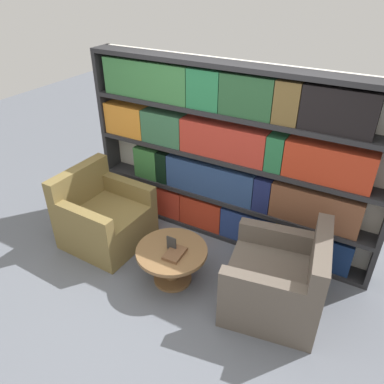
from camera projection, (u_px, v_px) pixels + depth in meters
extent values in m
plane|color=slate|center=(168.00, 304.00, 3.70)|extent=(14.00, 14.00, 0.00)
cube|color=silver|center=(233.00, 155.00, 4.21)|extent=(3.38, 0.05, 2.06)
cube|color=#262628|center=(111.00, 130.00, 4.81)|extent=(0.05, 0.30, 2.06)
cube|color=#262628|center=(224.00, 231.00, 4.65)|extent=(3.28, 0.30, 0.05)
cube|color=#262628|center=(226.00, 198.00, 4.39)|extent=(3.28, 0.30, 0.05)
cube|color=#262628|center=(229.00, 159.00, 4.12)|extent=(3.28, 0.30, 0.05)
cube|color=#262628|center=(231.00, 114.00, 3.85)|extent=(3.28, 0.30, 0.05)
cube|color=#262628|center=(234.00, 65.00, 3.59)|extent=(3.28, 0.30, 0.05)
cube|color=#B83220|center=(159.00, 197.00, 4.91)|extent=(0.76, 0.20, 0.39)
cube|color=#B5311B|center=(203.00, 211.00, 4.64)|extent=(0.55, 0.20, 0.39)
cube|color=navy|center=(248.00, 226.00, 4.39)|extent=(0.64, 0.20, 0.39)
cube|color=gold|center=(282.00, 236.00, 4.21)|extent=(0.16, 0.20, 0.39)
cube|color=navy|center=(320.00, 248.00, 4.04)|extent=(0.67, 0.20, 0.39)
cube|color=#337035|center=(149.00, 162.00, 4.70)|extent=(0.32, 0.20, 0.40)
cube|color=black|center=(165.00, 166.00, 4.60)|extent=(0.15, 0.20, 0.40)
cube|color=navy|center=(211.00, 179.00, 4.34)|extent=(1.10, 0.20, 0.40)
cube|color=navy|center=(264.00, 193.00, 4.07)|extent=(0.19, 0.20, 0.40)
cube|color=brown|center=(315.00, 207.00, 3.84)|extent=(0.91, 0.20, 0.40)
cube|color=orange|center=(127.00, 119.00, 4.55)|extent=(0.54, 0.20, 0.38)
cube|color=#346645|center=(164.00, 128.00, 4.33)|extent=(0.52, 0.20, 0.38)
cube|color=#B43325|center=(224.00, 141.00, 4.01)|extent=(0.98, 0.20, 0.38)
cube|color=#25693D|center=(276.00, 153.00, 3.77)|extent=(0.18, 0.20, 0.38)
cube|color=#B1321A|center=(329.00, 164.00, 3.55)|extent=(0.84, 0.20, 0.38)
cube|color=#37743D|center=(148.00, 79.00, 4.13)|extent=(1.08, 0.20, 0.41)
cube|color=#267445|center=(206.00, 89.00, 3.83)|extent=(0.36, 0.20, 0.41)
cube|color=#26512E|center=(248.00, 95.00, 3.63)|extent=(0.55, 0.20, 0.41)
cube|color=brown|center=(289.00, 102.00, 3.47)|extent=(0.24, 0.20, 0.41)
cube|color=black|center=(339.00, 110.00, 3.28)|extent=(0.65, 0.20, 0.41)
cube|color=olive|center=(107.00, 225.00, 4.43)|extent=(0.89, 0.89, 0.46)
cube|color=olive|center=(79.00, 185.00, 4.35)|extent=(0.17, 0.87, 0.43)
cube|color=olive|center=(84.00, 220.00, 3.95)|extent=(0.72, 0.14, 0.21)
cube|color=olive|center=(129.00, 189.00, 4.49)|extent=(0.72, 0.14, 0.21)
cube|color=brown|center=(272.00, 288.00, 3.58)|extent=(0.99, 0.99, 0.46)
cube|color=brown|center=(320.00, 261.00, 3.24)|extent=(0.28, 0.87, 0.43)
cube|color=brown|center=(275.00, 236.00, 3.72)|extent=(0.73, 0.24, 0.21)
cube|color=brown|center=(261.00, 288.00, 3.13)|extent=(0.73, 0.24, 0.21)
cylinder|color=brown|center=(172.00, 266.00, 3.89)|extent=(0.13, 0.13, 0.37)
cylinder|color=brown|center=(173.00, 278.00, 3.98)|extent=(0.40, 0.40, 0.03)
cylinder|color=brown|center=(172.00, 251.00, 3.78)|extent=(0.73, 0.73, 0.04)
cube|color=black|center=(172.00, 249.00, 3.77)|extent=(0.06, 0.06, 0.01)
cube|color=#2D2D2D|center=(171.00, 244.00, 3.73)|extent=(0.11, 0.01, 0.16)
cube|color=brown|center=(175.00, 253.00, 3.70)|extent=(0.18, 0.25, 0.03)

